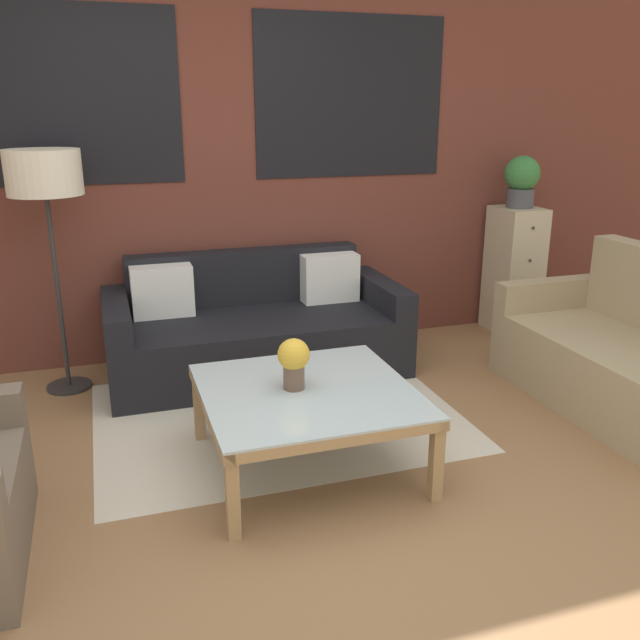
# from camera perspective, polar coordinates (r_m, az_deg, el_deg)

# --- Properties ---
(ground_plane) EXTENTS (16.00, 16.00, 0.00)m
(ground_plane) POSITION_cam_1_polar(r_m,az_deg,el_deg) (3.03, 1.23, -17.54)
(ground_plane) COLOR #8E6642
(wall_back_brick) EXTENTS (8.40, 0.09, 2.80)m
(wall_back_brick) POSITION_cam_1_polar(r_m,az_deg,el_deg) (4.86, -8.48, 13.46)
(wall_back_brick) COLOR brown
(wall_back_brick) RESTS_ON ground_plane
(rug) EXTENTS (2.07, 1.61, 0.00)m
(rug) POSITION_cam_1_polar(r_m,az_deg,el_deg) (4.03, -3.62, -8.04)
(rug) COLOR beige
(rug) RESTS_ON ground_plane
(couch_dark) EXTENTS (1.95, 0.88, 0.78)m
(couch_dark) POSITION_cam_1_polar(r_m,az_deg,el_deg) (4.62, -5.47, -0.94)
(couch_dark) COLOR black
(couch_dark) RESTS_ON ground_plane
(settee_vintage) EXTENTS (0.80, 1.60, 0.92)m
(settee_vintage) POSITION_cam_1_polar(r_m,az_deg,el_deg) (4.42, 24.85, -3.01)
(settee_vintage) COLOR tan
(settee_vintage) RESTS_ON ground_plane
(coffee_table) EXTENTS (1.02, 1.02, 0.42)m
(coffee_table) POSITION_cam_1_polar(r_m,az_deg,el_deg) (3.34, -1.08, -6.72)
(coffee_table) COLOR silver
(coffee_table) RESTS_ON ground_plane
(floor_lamp) EXTENTS (0.44, 0.44, 1.50)m
(floor_lamp) POSITION_cam_1_polar(r_m,az_deg,el_deg) (4.38, -22.18, 10.75)
(floor_lamp) COLOR #2D2D2D
(floor_lamp) RESTS_ON ground_plane
(drawer_cabinet) EXTENTS (0.33, 0.41, 0.99)m
(drawer_cabinet) POSITION_cam_1_polar(r_m,az_deg,el_deg) (5.59, 15.99, 4.05)
(drawer_cabinet) COLOR #C6B793
(drawer_cabinet) RESTS_ON ground_plane
(potted_plant) EXTENTS (0.27, 0.27, 0.39)m
(potted_plant) POSITION_cam_1_polar(r_m,az_deg,el_deg) (5.48, 16.62, 11.27)
(potted_plant) COLOR #47474C
(potted_plant) RESTS_ON drawer_cabinet
(flower_vase) EXTENTS (0.16, 0.16, 0.26)m
(flower_vase) POSITION_cam_1_polar(r_m,az_deg,el_deg) (3.27, -2.28, -3.41)
(flower_vase) COLOR brown
(flower_vase) RESTS_ON coffee_table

